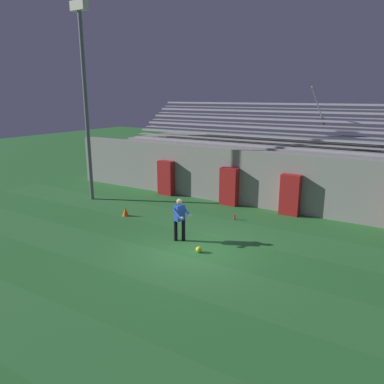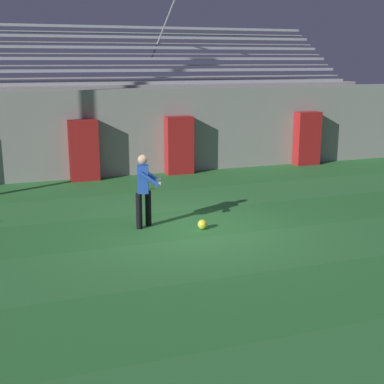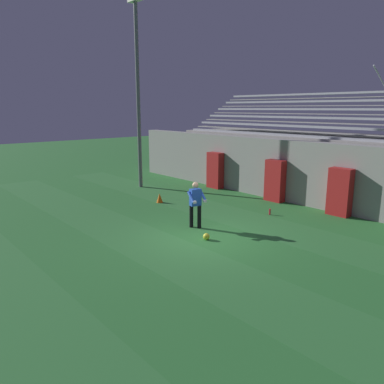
{
  "view_description": "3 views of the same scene",
  "coord_description": "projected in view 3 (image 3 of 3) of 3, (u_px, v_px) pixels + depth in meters",
  "views": [
    {
      "loc": [
        6.47,
        -10.66,
        5.43
      ],
      "look_at": [
        -0.88,
        1.27,
        1.79
      ],
      "focal_mm": 35.0,
      "sensor_mm": 36.0,
      "label": 1
    },
    {
      "loc": [
        -3.8,
        -10.77,
        3.69
      ],
      "look_at": [
        0.07,
        0.36,
        0.78
      ],
      "focal_mm": 50.0,
      "sensor_mm": 36.0,
      "label": 2
    },
    {
      "loc": [
        8.61,
        -7.97,
        4.2
      ],
      "look_at": [
        -0.83,
        0.25,
        1.39
      ],
      "focal_mm": 35.0,
      "sensor_mm": 36.0,
      "label": 3
    }
  ],
  "objects": [
    {
      "name": "water_bottle",
      "position": [
        270.0,
        212.0,
        15.06
      ],
      "size": [
        0.07,
        0.07,
        0.24
      ],
      "primitive_type": "cylinder",
      "color": "red",
      "rests_on": "ground"
    },
    {
      "name": "traffic_cone",
      "position": [
        160.0,
        198.0,
        17.0
      ],
      "size": [
        0.3,
        0.3,
        0.42
      ],
      "primitive_type": "cone",
      "color": "orange",
      "rests_on": "ground"
    },
    {
      "name": "back_wall",
      "position": [
        313.0,
        174.0,
        16.23
      ],
      "size": [
        24.0,
        0.6,
        2.8
      ],
      "primitive_type": "cube",
      "color": "#999691",
      "rests_on": "ground"
    },
    {
      "name": "padding_pillar_gate_right",
      "position": [
        340.0,
        192.0,
        14.82
      ],
      "size": [
        0.9,
        0.44,
        1.91
      ],
      "primitive_type": "cube",
      "color": "#B21E1E",
      "rests_on": "ground"
    },
    {
      "name": "goalkeeper",
      "position": [
        196.0,
        202.0,
        13.25
      ],
      "size": [
        0.66,
        0.68,
        1.67
      ],
      "color": "black",
      "rests_on": "ground"
    },
    {
      "name": "turf_stripe_mid",
      "position": [
        162.0,
        250.0,
        11.3
      ],
      "size": [
        28.0,
        2.17,
        0.01
      ],
      "primitive_type": "cube",
      "color": "#337A38",
      "rests_on": "ground"
    },
    {
      "name": "soccer_ball",
      "position": [
        206.0,
        237.0,
        12.19
      ],
      "size": [
        0.22,
        0.22,
        0.22
      ],
      "primitive_type": "sphere",
      "color": "yellow",
      "rests_on": "ground"
    },
    {
      "name": "floodlight_pole",
      "position": [
        137.0,
        72.0,
        19.13
      ],
      "size": [
        0.9,
        0.36,
        9.78
      ],
      "color": "slate",
      "rests_on": "ground"
    },
    {
      "name": "padding_pillar_far_left",
      "position": [
        215.0,
        170.0,
        20.0
      ],
      "size": [
        0.9,
        0.44,
        1.91
      ],
      "primitive_type": "cube",
      "color": "#B21E1E",
      "rests_on": "ground"
    },
    {
      "name": "padding_pillar_gate_left",
      "position": [
        275.0,
        181.0,
        17.13
      ],
      "size": [
        0.9,
        0.44,
        1.91
      ],
      "primitive_type": "cube",
      "color": "#B21E1E",
      "rests_on": "ground"
    },
    {
      "name": "bleacher_stand",
      "position": [
        344.0,
        166.0,
        17.93
      ],
      "size": [
        18.0,
        4.75,
        5.83
      ],
      "color": "#999691",
      "rests_on": "ground"
    },
    {
      "name": "turf_stripe_near",
      "position": [
        9.0,
        297.0,
        8.52
      ],
      "size": [
        28.0,
        2.17,
        0.01
      ],
      "primitive_type": "cube",
      "color": "#337A38",
      "rests_on": "ground"
    },
    {
      "name": "turf_stripe_far",
      "position": [
        255.0,
        222.0,
        14.08
      ],
      "size": [
        28.0,
        2.17,
        0.01
      ],
      "primitive_type": "cube",
      "color": "#337A38",
      "rests_on": "ground"
    },
    {
      "name": "ground_plane",
      "position": [
        203.0,
        238.0,
        12.37
      ],
      "size": [
        80.0,
        80.0,
        0.0
      ],
      "primitive_type": "plane",
      "color": "#2D7533"
    }
  ]
}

